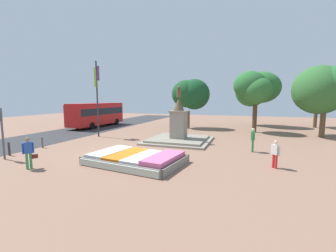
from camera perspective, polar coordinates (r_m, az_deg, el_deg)
name	(u,v)px	position (r m, az deg, el deg)	size (l,w,h in m)	color
ground_plane	(126,152)	(16.54, -10.69, -6.40)	(77.06, 77.06, 0.00)	#8C6651
street_asphalt_strip	(20,142)	(23.47, -33.40, -3.48)	(6.78, 67.43, 0.01)	#333335
flower_planter	(136,159)	(13.42, -8.17, -8.26)	(5.86, 4.24, 0.67)	#38281C
statue_monument	(179,132)	(19.88, 2.71, -1.58)	(5.50, 5.50, 4.86)	gray
traffic_light_near_crossing	(0,123)	(17.35, -36.82, 0.53)	(0.41, 0.28, 3.21)	#4C5156
banner_pole	(97,96)	(23.36, -17.54, 7.39)	(0.17, 1.12, 7.44)	#2D2D33
city_bus	(97,113)	(31.94, -17.62, 3.10)	(2.65, 9.14, 3.17)	red
pedestrian_with_handbag	(29,151)	(14.29, -31.89, -5.43)	(0.47, 0.66, 1.73)	#338C4C
pedestrian_near_planter	(275,152)	(13.60, 25.60, -6.07)	(0.42, 0.44, 1.54)	red
pedestrian_crossing_plaza	(253,138)	(17.08, 20.76, -2.90)	(0.29, 0.56, 1.72)	#338C4C
kerb_bollard_mid_a	(9,148)	(18.45, -35.35, -4.66)	(0.15, 0.15, 0.91)	#2D2D33
kerb_bollard_mid_b	(42,142)	(19.93, -29.30, -3.56)	(0.13, 0.13, 0.87)	#4C5156
park_tree_far_left	(258,89)	(33.73, 21.81, 8.75)	(5.98, 5.18, 7.43)	brown
park_tree_behind_statue	(326,88)	(26.95, 35.21, 7.81)	(6.04, 5.26, 7.02)	brown
park_tree_far_right	(253,88)	(27.03, 20.73, 9.07)	(4.15, 4.09, 6.86)	#4C3823
park_tree_street_side	(190,94)	(29.23, 5.65, 8.00)	(4.88, 3.70, 6.27)	brown
park_tree_mid_canopy	(321,91)	(35.56, 34.41, 7.27)	(4.77, 4.59, 6.91)	brown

